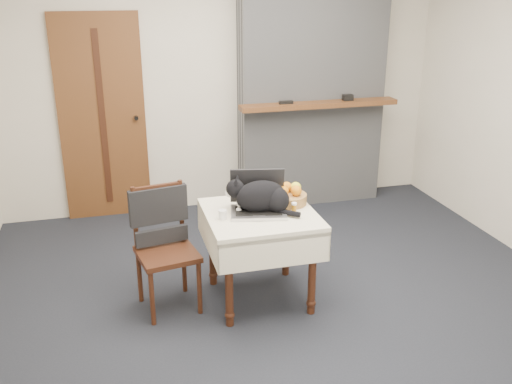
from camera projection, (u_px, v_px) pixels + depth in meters
ground at (279, 294)px, 4.37m from camera, size 4.50×4.50×0.00m
room_shell at (264, 52)px, 4.18m from camera, size 4.52×4.01×2.61m
door at (102, 119)px, 5.52m from camera, size 0.82×0.10×2.00m
chimney at (312, 81)px, 5.81m from camera, size 1.62×0.48×2.60m
side_table at (260, 227)px, 4.12m from camera, size 0.78×0.78×0.70m
laptop at (258, 201)px, 4.09m from camera, size 0.45×0.41×0.29m
cat at (262, 197)px, 4.05m from camera, size 0.50×0.37×0.26m
cream_jar at (223, 215)px, 3.96m from camera, size 0.06×0.06×0.07m
pill_bottle at (294, 208)px, 4.06m from camera, size 0.04×0.04×0.08m
fruit_basket at (289, 196)px, 4.22m from camera, size 0.27×0.27×0.15m
desk_clutter at (282, 208)px, 4.15m from camera, size 0.12×0.04×0.01m
chair at (162, 230)px, 4.08m from camera, size 0.47×0.47×0.91m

